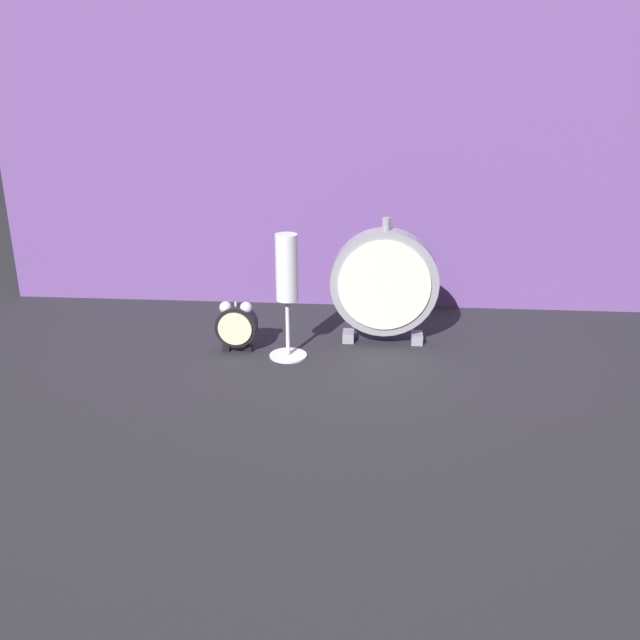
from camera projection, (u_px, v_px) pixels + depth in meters
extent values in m
plane|color=#232328|center=(316.00, 369.00, 1.17)|extent=(4.00, 4.00, 0.00)
cube|color=#6B478E|center=(330.00, 115.00, 1.34)|extent=(1.32, 0.01, 0.75)
cube|color=black|center=(227.00, 347.00, 1.24)|extent=(0.01, 0.01, 0.01)
cube|color=black|center=(249.00, 348.00, 1.23)|extent=(0.01, 0.01, 0.01)
cylinder|color=black|center=(237.00, 325.00, 1.22)|extent=(0.07, 0.03, 0.07)
cylinder|color=beige|center=(235.00, 329.00, 1.21)|extent=(0.06, 0.00, 0.06)
sphere|color=silver|center=(226.00, 307.00, 1.21)|extent=(0.02, 0.02, 0.02)
sphere|color=silver|center=(246.00, 308.00, 1.21)|extent=(0.02, 0.02, 0.02)
cylinder|color=silver|center=(236.00, 305.00, 1.21)|extent=(0.00, 0.00, 0.01)
cube|color=gray|center=(348.00, 336.00, 1.28)|extent=(0.02, 0.03, 0.02)
cube|color=gray|center=(417.00, 338.00, 1.27)|extent=(0.02, 0.03, 0.02)
cylinder|color=gray|center=(384.00, 282.00, 1.24)|extent=(0.19, 0.04, 0.19)
cylinder|color=silver|center=(384.00, 286.00, 1.22)|extent=(0.16, 0.00, 0.16)
cylinder|color=gray|center=(386.00, 224.00, 1.20)|extent=(0.01, 0.01, 0.02)
cylinder|color=silver|center=(288.00, 355.00, 1.22)|extent=(0.06, 0.06, 0.01)
cylinder|color=silver|center=(288.00, 327.00, 1.20)|extent=(0.01, 0.01, 0.10)
cylinder|color=white|center=(287.00, 268.00, 1.16)|extent=(0.04, 0.04, 0.11)
cylinder|color=#E5D17F|center=(287.00, 279.00, 1.17)|extent=(0.03, 0.03, 0.07)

